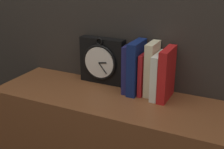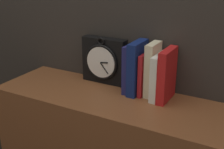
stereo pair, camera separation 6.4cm
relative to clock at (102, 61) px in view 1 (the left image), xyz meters
name	(u,v)px [view 1 (the left image)]	position (x,y,z in m)	size (l,w,h in m)	color
wall_back	(132,3)	(0.12, 0.07, 0.28)	(6.00, 0.05, 2.60)	#2D2823
clock	(102,61)	(0.00, 0.00, 0.00)	(0.22, 0.07, 0.23)	black
book_slot0_navy	(130,68)	(0.16, -0.03, 0.00)	(0.03, 0.13, 0.22)	navy
book_slot1_navy	(137,67)	(0.20, -0.04, 0.01)	(0.04, 0.14, 0.24)	navy
book_slot2_red	(144,73)	(0.23, -0.03, -0.02)	(0.02, 0.13, 0.19)	red
book_slot3_cream	(152,69)	(0.26, -0.03, 0.01)	(0.04, 0.12, 0.24)	beige
book_slot4_white	(159,76)	(0.30, -0.04, -0.01)	(0.03, 0.15, 0.20)	silver
book_slot5_red	(167,74)	(0.34, -0.05, 0.00)	(0.04, 0.15, 0.23)	red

